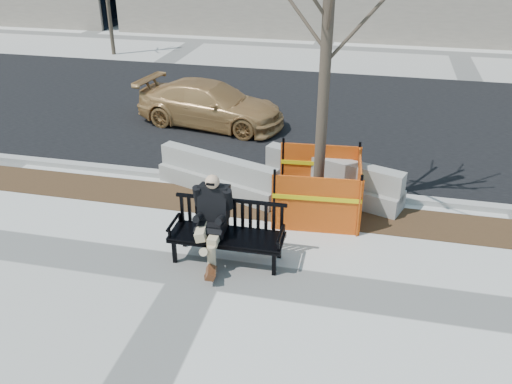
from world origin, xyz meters
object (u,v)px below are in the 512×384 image
tree_fence (317,212)px  sedan (212,125)px  bench (228,260)px  jersey_barrier_left (219,190)px  seated_man (214,256)px  jersey_barrier_right (330,196)px

tree_fence → sedan: bearing=129.2°
sedan → bench: bearing=-151.3°
tree_fence → jersey_barrier_left: tree_fence is taller
bench → seated_man: size_ratio=1.30×
bench → jersey_barrier_left: bench is taller
seated_man → jersey_barrier_left: seated_man is taller
bench → tree_fence: bearing=56.7°
tree_fence → jersey_barrier_right: (0.21, 0.81, 0.00)m
sedan → jersey_barrier_right: bearing=-124.5°
bench → sedan: 7.18m
jersey_barrier_left → jersey_barrier_right: bearing=26.2°
jersey_barrier_left → bench: bearing=-51.2°
bench → jersey_barrier_left: bearing=109.0°
tree_fence → sedan: size_ratio=1.49×
tree_fence → sedan: tree_fence is taller
bench → jersey_barrier_right: bearing=61.2°
jersey_barrier_left → jersey_barrier_right: 2.55m
seated_man → jersey_barrier_left: (-0.66, 2.59, 0.00)m
tree_fence → sedan: 5.96m
tree_fence → seated_man: bearing=-128.4°
bench → tree_fence: size_ratio=0.32×
seated_man → tree_fence: size_ratio=0.25×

